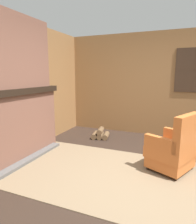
{
  "coord_description": "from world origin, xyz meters",
  "views": [
    {
      "loc": [
        0.4,
        -2.77,
        1.56
      ],
      "look_at": [
        -0.93,
        0.47,
        0.9
      ],
      "focal_mm": 32.0,
      "sensor_mm": 36.0,
      "label": 1
    }
  ],
  "objects_px": {
    "storage_case": "(25,84)",
    "armchair": "(173,150)",
    "firewood_stack": "(100,134)",
    "decorative_plate_on_mantel": "(13,82)"
  },
  "relations": [
    {
      "from": "armchair",
      "to": "storage_case",
      "type": "bearing_deg",
      "value": 31.05
    },
    {
      "from": "storage_case",
      "to": "armchair",
      "type": "bearing_deg",
      "value": 5.52
    },
    {
      "from": "firewood_stack",
      "to": "decorative_plate_on_mantel",
      "type": "xyz_separation_m",
      "value": [
        -1.01,
        -1.7,
        1.33
      ]
    },
    {
      "from": "decorative_plate_on_mantel",
      "to": "armchair",
      "type": "bearing_deg",
      "value": 11.4
    },
    {
      "from": "armchair",
      "to": "decorative_plate_on_mantel",
      "type": "bearing_deg",
      "value": 36.94
    },
    {
      "from": "armchair",
      "to": "firewood_stack",
      "type": "distance_m",
      "value": 2.09
    },
    {
      "from": "storage_case",
      "to": "decorative_plate_on_mantel",
      "type": "height_order",
      "value": "decorative_plate_on_mantel"
    },
    {
      "from": "armchair",
      "to": "storage_case",
      "type": "xyz_separation_m",
      "value": [
        -2.71,
        -0.26,
        1.02
      ]
    },
    {
      "from": "storage_case",
      "to": "decorative_plate_on_mantel",
      "type": "distance_m",
      "value": 0.29
    },
    {
      "from": "firewood_stack",
      "to": "storage_case",
      "type": "xyz_separation_m",
      "value": [
        -0.99,
        -1.41,
        1.28
      ]
    }
  ]
}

